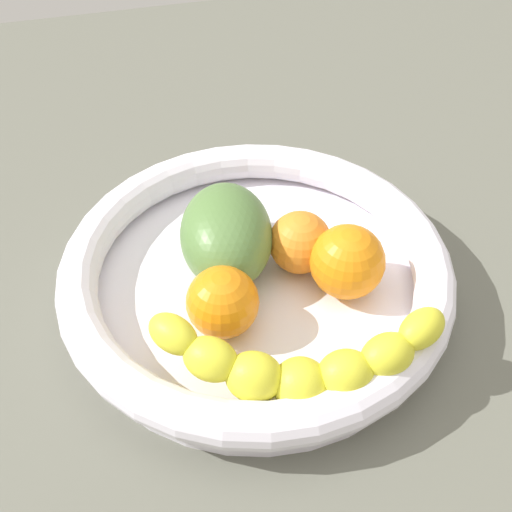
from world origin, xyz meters
TOP-DOWN VIEW (x-y plane):
  - kitchen_counter at (0.00, 0.00)cm, footprint 120.00×120.00cm
  - fruit_bowl at (0.00, 0.00)cm, footprint 32.43×32.43cm
  - banana_draped_left at (-10.98, -0.21)cm, footprint 9.96×21.76cm
  - orange_front at (-3.95, 3.67)cm, footprint 5.63×5.63cm
  - orange_mid_left at (-2.55, -6.91)cm, footprint 6.11×6.11cm
  - orange_mid_right at (0.94, -4.06)cm, footprint 5.32×5.32cm
  - mango_green at (2.66, 1.85)cm, footprint 12.02×9.44cm

SIDE VIEW (x-z plane):
  - kitchen_counter at x=0.00cm, z-range 0.00..3.00cm
  - fruit_bowl at x=0.00cm, z-range 3.08..8.14cm
  - orange_mid_right at x=0.94cm, z-range 4.73..10.06cm
  - orange_front at x=-3.95cm, z-range 4.73..10.37cm
  - banana_draped_left at x=-10.98cm, z-range 5.02..10.38cm
  - orange_mid_left at x=-2.55cm, z-range 4.73..10.84cm
  - mango_green at x=2.66cm, z-range 4.73..11.55cm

